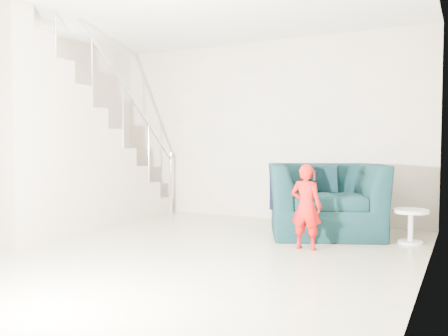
{
  "coord_description": "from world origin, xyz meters",
  "views": [
    {
      "loc": [
        2.82,
        -3.97,
        1.15
      ],
      "look_at": [
        0.15,
        1.2,
        0.85
      ],
      "focal_mm": 38.0,
      "sensor_mm": 36.0,
      "label": 1
    }
  ],
  "objects_px": {
    "staircase": "(56,159)",
    "armchair": "(324,199)",
    "toddler": "(306,207)",
    "side_table": "(411,221)"
  },
  "relations": [
    {
      "from": "toddler",
      "to": "side_table",
      "type": "distance_m",
      "value": 1.31
    },
    {
      "from": "armchair",
      "to": "toddler",
      "type": "relative_size",
      "value": 1.48
    },
    {
      "from": "armchair",
      "to": "staircase",
      "type": "xyz_separation_m",
      "value": [
        -3.22,
        -1.35,
        0.5
      ]
    },
    {
      "from": "armchair",
      "to": "side_table",
      "type": "bearing_deg",
      "value": -28.82
    },
    {
      "from": "side_table",
      "to": "staircase",
      "type": "relative_size",
      "value": 0.11
    },
    {
      "from": "toddler",
      "to": "staircase",
      "type": "xyz_separation_m",
      "value": [
        -3.27,
        -0.43,
        0.48
      ]
    },
    {
      "from": "armchair",
      "to": "staircase",
      "type": "bearing_deg",
      "value": 178.94
    },
    {
      "from": "staircase",
      "to": "armchair",
      "type": "bearing_deg",
      "value": 22.81
    },
    {
      "from": "armchair",
      "to": "toddler",
      "type": "xyz_separation_m",
      "value": [
        0.05,
        -0.92,
        0.02
      ]
    },
    {
      "from": "armchair",
      "to": "side_table",
      "type": "xyz_separation_m",
      "value": [
        1.03,
        -0.09,
        -0.18
      ]
    }
  ]
}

